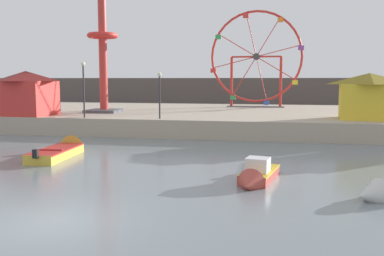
# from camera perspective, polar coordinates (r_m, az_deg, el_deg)

# --- Properties ---
(ground_plane) EXTENTS (240.00, 240.00, 0.00)m
(ground_plane) POSITION_cam_1_polar(r_m,az_deg,el_deg) (13.71, -17.89, -11.79)
(ground_plane) COLOR slate
(quay_promenade) EXTENTS (110.00, 20.96, 1.36)m
(quay_promenade) POSITION_cam_1_polar(r_m,az_deg,el_deg) (40.44, 1.92, 1.45)
(quay_promenade) COLOR tan
(quay_promenade) RESTS_ON ground_plane
(distant_town_skyline) EXTENTS (140.00, 3.00, 4.40)m
(distant_town_skyline) POSITION_cam_1_polar(r_m,az_deg,el_deg) (59.32, 4.89, 4.51)
(distant_town_skyline) COLOR #564C47
(distant_town_skyline) RESTS_ON ground_plane
(motorboat_mustard_yellow) EXTENTS (1.85, 5.74, 1.41)m
(motorboat_mustard_yellow) POSITION_cam_1_polar(r_m,az_deg,el_deg) (25.27, -16.65, -2.79)
(motorboat_mustard_yellow) COLOR gold
(motorboat_mustard_yellow) RESTS_ON ground_plane
(motorboat_faded_red) EXTENTS (1.80, 3.98, 1.34)m
(motorboat_faded_red) POSITION_cam_1_polar(r_m,az_deg,el_deg) (17.91, 8.53, -6.25)
(motorboat_faded_red) COLOR #B24238
(motorboat_faded_red) RESTS_ON ground_plane
(ferris_wheel_red_frame) EXTENTS (9.45, 1.20, 9.89)m
(ferris_wheel_red_frame) POSITION_cam_1_polar(r_m,az_deg,el_deg) (45.22, 8.53, 9.07)
(ferris_wheel_red_frame) COLOR red
(ferris_wheel_red_frame) RESTS_ON quay_promenade
(drop_tower_red_tower) EXTENTS (2.80, 2.80, 15.78)m
(drop_tower_red_tower) POSITION_cam_1_polar(r_m,az_deg,el_deg) (38.52, -11.80, 12.02)
(drop_tower_red_tower) COLOR #BC332D
(drop_tower_red_tower) RESTS_ON quay_promenade
(carnival_booth_yellow_awning) EXTENTS (4.56, 3.91, 3.32)m
(carnival_booth_yellow_awning) POSITION_cam_1_polar(r_m,az_deg,el_deg) (33.43, 22.43, 4.03)
(carnival_booth_yellow_awning) COLOR yellow
(carnival_booth_yellow_awning) RESTS_ON quay_promenade
(carnival_booth_red_striped) EXTENTS (4.75, 3.91, 3.53)m
(carnival_booth_red_striped) POSITION_cam_1_polar(r_m,az_deg,el_deg) (36.85, -21.13, 4.43)
(carnival_booth_red_striped) COLOR red
(carnival_booth_red_striped) RESTS_ON quay_promenade
(promenade_lamp_near) EXTENTS (0.32, 0.32, 3.37)m
(promenade_lamp_near) POSITION_cam_1_polar(r_m,az_deg,el_deg) (31.42, -4.33, 5.34)
(promenade_lamp_near) COLOR #2D2D33
(promenade_lamp_near) RESTS_ON quay_promenade
(promenade_lamp_far) EXTENTS (0.32, 0.32, 4.16)m
(promenade_lamp_far) POSITION_cam_1_polar(r_m,az_deg,el_deg) (33.21, -14.20, 5.99)
(promenade_lamp_far) COLOR #2D2D33
(promenade_lamp_far) RESTS_ON quay_promenade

